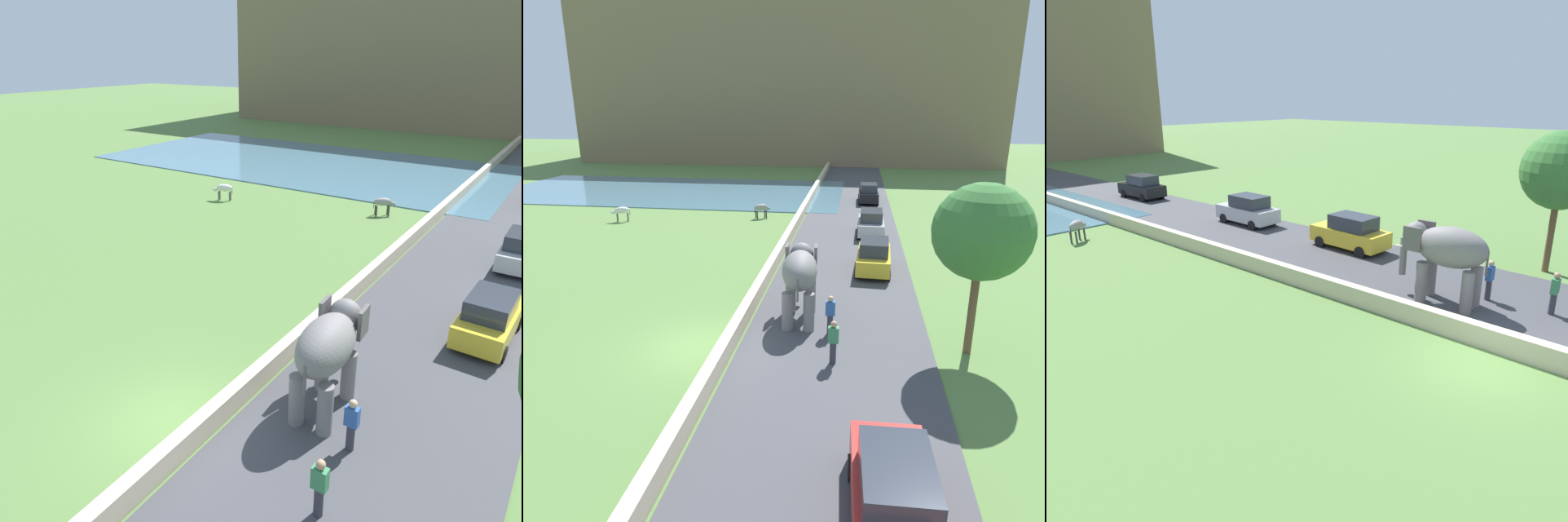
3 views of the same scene
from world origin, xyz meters
TOP-DOWN VIEW (x-y plane):
  - ground_plane at (0.00, 0.00)m, footprint 220.00×220.00m
  - road_surface at (5.00, 20.00)m, footprint 7.00×120.00m
  - barrier_wall at (1.20, 18.00)m, footprint 0.40×110.00m
  - elephant at (3.41, 2.95)m, footprint 1.57×3.51m
  - person_beside_elephant at (4.74, 1.69)m, footprint 0.36×0.22m
  - person_trailing at (4.98, -0.53)m, footprint 0.36×0.22m
  - car_silver at (6.57, 17.22)m, footprint 1.84×4.02m
  - car_black at (6.58, 29.11)m, footprint 1.84×4.02m
  - car_yellow at (6.57, 9.54)m, footprint 1.94×4.08m
  - cow_grey at (-1.87, 21.43)m, footprint 1.34×1.06m
  - tree_near at (9.72, 1.09)m, footprint 3.30×3.30m

SIDE VIEW (x-z plane):
  - ground_plane at x=0.00m, z-range 0.00..0.00m
  - road_surface at x=5.00m, z-range 0.00..0.06m
  - barrier_wall at x=1.20m, z-range 0.00..0.71m
  - cow_grey at x=-1.87m, z-range 0.26..1.41m
  - person_beside_elephant at x=4.74m, z-range 0.06..1.69m
  - person_trailing at x=4.98m, z-range 0.06..1.69m
  - car_silver at x=6.57m, z-range 0.00..1.80m
  - car_black at x=6.58m, z-range 0.00..1.80m
  - car_yellow at x=6.57m, z-range 0.00..1.80m
  - elephant at x=3.41m, z-range 0.54..3.53m
  - tree_near at x=9.72m, z-range 1.39..7.51m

